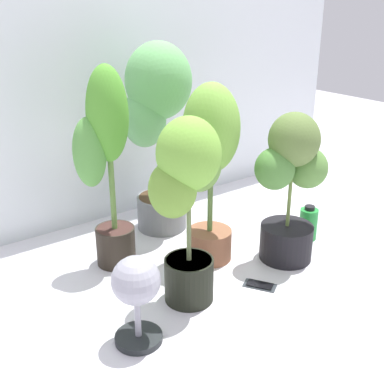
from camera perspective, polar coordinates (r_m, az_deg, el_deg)
The scene contains 10 objects.
ground_plane at distance 2.37m, azimuth 3.41°, elevation -8.83°, with size 8.00×8.00×0.00m, color silver.
mylar_back_wall at distance 2.75m, azimuth -8.12°, elevation 17.35°, with size 3.20×0.01×2.00m, color silver.
potted_plant_front_right at distance 2.33m, azimuth 11.32°, elevation 1.15°, with size 0.43×0.30×0.73m.
potted_plant_front_left at distance 1.93m, azimuth -0.81°, elevation -0.43°, with size 0.37×0.34×0.79m.
potted_plant_center at distance 2.24m, azimuth 1.80°, elevation 4.06°, with size 0.37×0.36×0.86m.
potted_plant_back_center at distance 2.56m, azimuth -4.17°, elevation 8.50°, with size 0.45×0.43×1.00m.
potted_plant_back_left at distance 2.23m, azimuth -9.94°, elevation 3.85°, with size 0.29×0.22×0.94m.
cell_phone at distance 2.26m, azimuth 7.84°, elevation -10.58°, with size 0.13×0.16×0.01m.
floor_fan at distance 1.82m, azimuth -6.45°, elevation -10.96°, with size 0.25×0.25×0.35m.
nutrient_bottle at distance 2.68m, azimuth 13.27°, elevation -3.54°, with size 0.09×0.09×0.19m.
Camera 1 is at (-1.32, -1.55, 1.22)m, focal length 46.23 mm.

